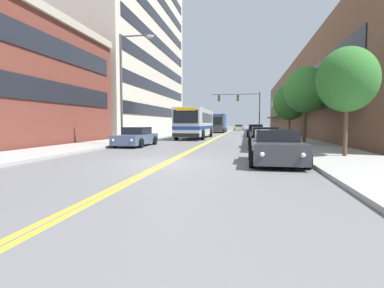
{
  "coord_description": "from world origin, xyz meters",
  "views": [
    {
      "loc": [
        3.12,
        -11.63,
        1.6
      ],
      "look_at": [
        -1.15,
        12.15,
        -0.1
      ],
      "focal_mm": 28.0,
      "sensor_mm": 36.0,
      "label": 1
    }
  ],
  "objects": [
    {
      "name": "street_lamp_left_near",
      "position": [
        -4.95,
        7.85,
        4.55
      ],
      "size": [
        2.44,
        0.28,
        7.58
      ],
      "color": "#47474C",
      "rests_on": "ground_plane"
    },
    {
      "name": "sidewalk_left",
      "position": [
        -7.4,
        37.0,
        0.07
      ],
      "size": [
        3.8,
        106.0,
        0.13
      ],
      "color": "#9E9B96",
      "rests_on": "ground_plane"
    },
    {
      "name": "city_bus",
      "position": [
        -2.11,
        19.74,
        1.71
      ],
      "size": [
        2.85,
        10.76,
        3.03
      ],
      "color": "silver",
      "rests_on": "ground_plane"
    },
    {
      "name": "street_tree_right_near",
      "position": [
        7.5,
        2.72,
        3.5
      ],
      "size": [
        2.59,
        2.59,
        4.8
      ],
      "color": "brown",
      "rests_on": "sidewalk_right"
    },
    {
      "name": "car_slate_blue_parked_left_near",
      "position": [
        -4.38,
        8.15,
        0.61
      ],
      "size": [
        1.98,
        4.88,
        1.32
      ],
      "color": "#475675",
      "rests_on": "ground_plane"
    },
    {
      "name": "box_truck",
      "position": [
        -1.56,
        39.19,
        1.62
      ],
      "size": [
        2.66,
        7.53,
        3.1
      ],
      "color": "#38383D",
      "rests_on": "ground_plane"
    },
    {
      "name": "brick_storefront_left",
      "position": [
        -14.03,
        7.83,
        4.61
      ],
      "size": [
        9.24,
        14.77,
        9.19
      ],
      "color": "brown",
      "rests_on": "ground_plane"
    },
    {
      "name": "car_dark_grey_parked_right_foreground",
      "position": [
        4.3,
        0.46,
        0.62
      ],
      "size": [
        2.1,
        4.2,
        1.33
      ],
      "color": "#38383D",
      "rests_on": "ground_plane"
    },
    {
      "name": "ground_plane",
      "position": [
        0.0,
        37.0,
        0.0
      ],
      "size": [
        240.0,
        240.0,
        0.0
      ],
      "primitive_type": "plane",
      "color": "slate"
    },
    {
      "name": "fire_hydrant",
      "position": [
        5.95,
        13.06,
        0.58
      ],
      "size": [
        0.32,
        0.24,
        0.91
      ],
      "color": "red",
      "rests_on": "sidewalk_right"
    },
    {
      "name": "centre_line",
      "position": [
        0.0,
        37.0,
        0.0
      ],
      "size": [
        0.34,
        106.0,
        0.01
      ],
      "color": "yellow",
      "rests_on": "ground_plane"
    },
    {
      "name": "street_tree_right_far",
      "position": [
        7.97,
        23.66,
        3.98
      ],
      "size": [
        3.72,
        3.72,
        5.9
      ],
      "color": "brown",
      "rests_on": "sidewalk_right"
    },
    {
      "name": "street_tree_right_mid",
      "position": [
        7.28,
        11.07,
        3.96
      ],
      "size": [
        2.99,
        2.99,
        5.49
      ],
      "color": "brown",
      "rests_on": "sidewalk_right"
    },
    {
      "name": "storefront_row_right",
      "position": [
        13.53,
        37.0,
        5.09
      ],
      "size": [
        9.1,
        68.0,
        10.19
      ],
      "color": "brown",
      "rests_on": "ground_plane"
    },
    {
      "name": "traffic_signal_mast",
      "position": [
        2.59,
        36.52,
        4.69
      ],
      "size": [
        7.59,
        0.38,
        6.5
      ],
      "color": "#47474C",
      "rests_on": "ground_plane"
    },
    {
      "name": "car_black_parked_right_mid",
      "position": [
        4.34,
        8.41,
        0.63
      ],
      "size": [
        2.1,
        4.27,
        1.33
      ],
      "color": "black",
      "rests_on": "ground_plane"
    },
    {
      "name": "car_navy_parked_right_far",
      "position": [
        4.26,
        24.37,
        0.66
      ],
      "size": [
        2.07,
        4.72,
        1.44
      ],
      "color": "#19234C",
      "rests_on": "ground_plane"
    },
    {
      "name": "car_charcoal_parked_left_mid",
      "position": [
        -4.29,
        31.83,
        0.61
      ],
      "size": [
        2.02,
        4.91,
        1.29
      ],
      "color": "#232328",
      "rests_on": "ground_plane"
    },
    {
      "name": "car_champagne_moving_lead",
      "position": [
        1.62,
        55.48,
        0.59
      ],
      "size": [
        2.15,
        4.35,
        1.23
      ],
      "color": "beige",
      "rests_on": "ground_plane"
    },
    {
      "name": "sidewalk_right",
      "position": [
        7.4,
        37.0,
        0.07
      ],
      "size": [
        3.8,
        106.0,
        0.13
      ],
      "color": "#9E9B96",
      "rests_on": "ground_plane"
    },
    {
      "name": "office_tower_left",
      "position": [
        -15.54,
        32.21,
        14.89
      ],
      "size": [
        12.08,
        31.41,
        29.78
      ],
      "color": "beige",
      "rests_on": "ground_plane"
    },
    {
      "name": "car_beige_parked_right_end",
      "position": [
        4.29,
        31.26,
        0.6
      ],
      "size": [
        2.05,
        4.22,
        1.28
      ],
      "color": "#BCAD89",
      "rests_on": "ground_plane"
    }
  ]
}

